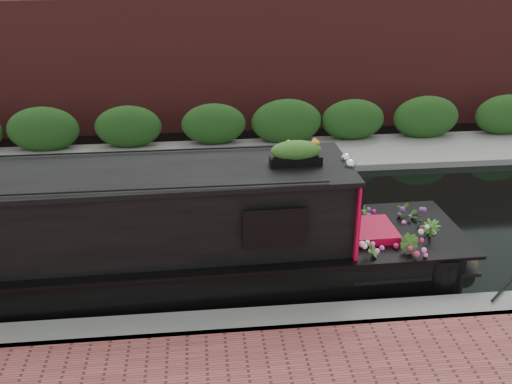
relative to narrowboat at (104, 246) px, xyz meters
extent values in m
plane|color=black|center=(1.93, 1.82, -0.84)|extent=(80.00, 80.00, 0.00)
cube|color=slate|center=(1.93, -1.48, -0.84)|extent=(40.00, 0.60, 0.50)
cube|color=gray|center=(1.93, 6.02, -0.84)|extent=(40.00, 2.40, 0.34)
cube|color=#1C4216|center=(1.93, 6.92, -0.84)|extent=(40.00, 1.10, 2.80)
cube|color=#5B201E|center=(1.93, 9.02, -0.84)|extent=(40.00, 1.00, 8.00)
cube|color=black|center=(-0.51, 0.00, 0.59)|extent=(9.25, 1.95, 1.35)
cube|color=black|center=(-0.51, 0.00, 1.31)|extent=(9.41, 2.10, 0.08)
cube|color=#B00729|center=(4.13, 0.00, 0.59)|extent=(0.10, 1.75, 1.35)
cube|color=black|center=(2.79, -0.89, 0.66)|extent=(0.90, 0.05, 0.55)
cube|color=#B00729|center=(4.65, 0.00, -0.14)|extent=(0.82, 0.92, 0.50)
sphere|color=silver|center=(4.14, -0.14, 1.38)|extent=(0.18, 0.18, 0.18)
sphere|color=silver|center=(4.14, 0.14, 1.38)|extent=(0.18, 0.18, 0.18)
cube|color=black|center=(3.25, 0.00, 1.42)|extent=(0.87, 0.25, 0.16)
ellipsoid|color=orange|center=(3.25, 0.00, 1.62)|extent=(0.95, 0.26, 0.24)
imported|color=#386A23|center=(4.45, -0.73, -0.10)|extent=(0.33, 0.37, 0.58)
imported|color=#386A23|center=(5.08, -0.74, -0.05)|extent=(0.45, 0.47, 0.67)
imported|color=#386A23|center=(5.57, 0.55, -0.11)|extent=(0.59, 0.54, 0.56)
imported|color=#386A23|center=(5.64, -0.18, -0.06)|extent=(0.50, 0.50, 0.65)
imported|color=#386A23|center=(4.66, 0.66, -0.05)|extent=(0.38, 0.43, 0.68)
cylinder|color=brown|center=(6.49, 0.00, -0.67)|extent=(0.34, 0.38, 0.34)
camera|label=1|loc=(1.68, -8.65, 4.82)|focal=40.00mm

